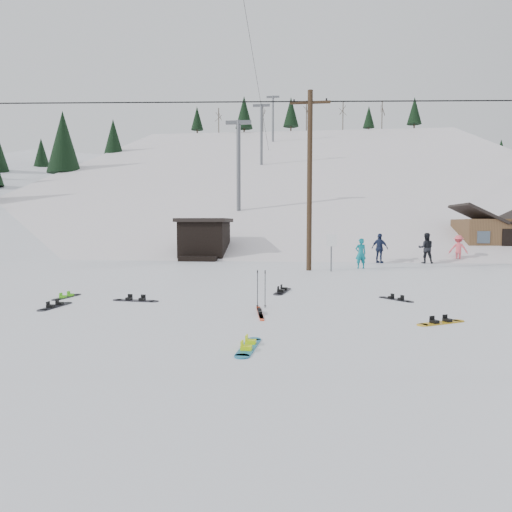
# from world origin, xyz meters

# --- Properties ---
(ground) EXTENTS (200.00, 200.00, 0.00)m
(ground) POSITION_xyz_m (0.00, 0.00, 0.00)
(ground) COLOR silver
(ground) RESTS_ON ground
(ski_slope) EXTENTS (60.00, 85.24, 65.97)m
(ski_slope) POSITION_xyz_m (0.00, 55.00, -12.00)
(ski_slope) COLOR white
(ski_slope) RESTS_ON ground
(ridge_left) EXTENTS (47.54, 95.03, 58.38)m
(ridge_left) POSITION_xyz_m (-36.00, 48.00, -11.00)
(ridge_left) COLOR silver
(ridge_left) RESTS_ON ground
(treeline_crest) EXTENTS (50.00, 6.00, 10.00)m
(treeline_crest) POSITION_xyz_m (0.00, 86.00, 0.00)
(treeline_crest) COLOR black
(treeline_crest) RESTS_ON ski_slope
(utility_pole) EXTENTS (2.00, 0.26, 9.00)m
(utility_pole) POSITION_xyz_m (2.00, 14.00, 4.68)
(utility_pole) COLOR #3A2819
(utility_pole) RESTS_ON ground
(trail_sign) EXTENTS (0.50, 0.09, 1.85)m
(trail_sign) POSITION_xyz_m (3.10, 13.58, 1.27)
(trail_sign) COLOR #595B60
(trail_sign) RESTS_ON ground
(lift_hut) EXTENTS (3.40, 4.10, 2.75)m
(lift_hut) POSITION_xyz_m (-5.00, 20.94, 1.36)
(lift_hut) COLOR black
(lift_hut) RESTS_ON ground
(lift_tower_near) EXTENTS (2.20, 0.36, 8.00)m
(lift_tower_near) POSITION_xyz_m (-4.00, 30.00, 7.86)
(lift_tower_near) COLOR #595B60
(lift_tower_near) RESTS_ON ski_slope
(lift_tower_mid) EXTENTS (2.20, 0.36, 8.00)m
(lift_tower_mid) POSITION_xyz_m (-4.00, 50.00, 14.36)
(lift_tower_mid) COLOR #595B60
(lift_tower_mid) RESTS_ON ski_slope
(lift_tower_far) EXTENTS (2.20, 0.36, 8.00)m
(lift_tower_far) POSITION_xyz_m (-4.00, 70.00, 20.86)
(lift_tower_far) COLOR #595B60
(lift_tower_far) RESTS_ON ski_slope
(cabin) EXTENTS (5.39, 4.40, 3.77)m
(cabin) POSITION_xyz_m (15.00, 24.00, 1.48)
(cabin) COLOR brown
(cabin) RESTS_ON ground
(hero_snowboard) EXTENTS (0.36, 1.49, 0.10)m
(hero_snowboard) POSITION_xyz_m (0.78, -0.85, 0.03)
(hero_snowboard) COLOR #17719A
(hero_snowboard) RESTS_ON ground
(hero_skis) EXTENTS (0.40, 1.85, 0.10)m
(hero_skis) POSITION_xyz_m (0.67, 2.49, 0.03)
(hero_skis) COLOR red
(hero_skis) RESTS_ON ground
(ski_poles) EXTENTS (0.29, 0.08, 1.06)m
(ski_poles) POSITION_xyz_m (0.61, 3.35, 0.54)
(ski_poles) COLOR black
(ski_poles) RESTS_ON ground
(board_scatter_a) EXTENTS (1.50, 0.41, 0.11)m
(board_scatter_a) POSITION_xyz_m (-3.33, 4.04, 0.03)
(board_scatter_a) COLOR black
(board_scatter_a) RESTS_ON ground
(board_scatter_b) EXTENTS (0.35, 1.44, 0.10)m
(board_scatter_b) POSITION_xyz_m (-5.24, 2.82, 0.03)
(board_scatter_b) COLOR black
(board_scatter_b) RESTS_ON ground
(board_scatter_c) EXTENTS (0.38, 1.34, 0.09)m
(board_scatter_c) POSITION_xyz_m (-5.79, 4.45, 0.02)
(board_scatter_c) COLOR black
(board_scatter_c) RESTS_ON ground
(board_scatter_d) EXTENTS (0.92, 1.03, 0.09)m
(board_scatter_d) POSITION_xyz_m (4.65, 5.15, 0.02)
(board_scatter_d) COLOR black
(board_scatter_d) RESTS_ON ground
(board_scatter_e) EXTENTS (1.25, 0.84, 0.10)m
(board_scatter_e) POSITION_xyz_m (5.06, 1.79, 0.03)
(board_scatter_e) COLOR gold
(board_scatter_e) RESTS_ON ground
(board_scatter_f) EXTENTS (0.55, 1.70, 0.12)m
(board_scatter_f) POSITION_xyz_m (1.05, 6.43, 0.03)
(board_scatter_f) COLOR black
(board_scatter_f) RESTS_ON ground
(skier_teal) EXTENTS (0.65, 0.49, 1.60)m
(skier_teal) POSITION_xyz_m (4.74, 15.29, 0.80)
(skier_teal) COLOR #0E7E8D
(skier_teal) RESTS_ON ground
(skier_dark) EXTENTS (0.97, 0.79, 1.83)m
(skier_dark) POSITION_xyz_m (9.02, 18.99, 0.92)
(skier_dark) COLOR black
(skier_dark) RESTS_ON ground
(skier_pink) EXTENTS (1.18, 0.81, 1.67)m
(skier_pink) POSITION_xyz_m (11.18, 19.91, 0.84)
(skier_pink) COLOR #F55662
(skier_pink) RESTS_ON ground
(skier_navy) EXTENTS (1.10, 0.98, 1.80)m
(skier_navy) POSITION_xyz_m (6.28, 18.85, 0.90)
(skier_navy) COLOR #1A2342
(skier_navy) RESTS_ON ground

